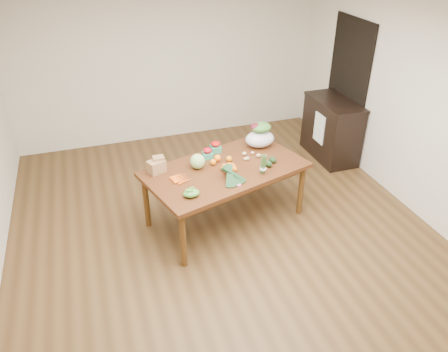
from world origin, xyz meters
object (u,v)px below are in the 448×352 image
object	(u,v)px
cabinet	(331,129)
asparagus_bundle	(263,164)
cabbage	(198,161)
salad_bag	(260,136)
mandarin_cluster	(230,166)
kale_bunch	(234,176)
paper_bag	(156,165)
dining_table	(225,194)

from	to	relation	value
cabinet	asparagus_bundle	distance (m)	2.23
cabbage	salad_bag	xyz separation A→B (m)	(0.91, 0.30, 0.06)
cabbage	salad_bag	world-z (taller)	salad_bag
mandarin_cluster	asparagus_bundle	world-z (taller)	asparagus_bundle
mandarin_cluster	kale_bunch	xyz separation A→B (m)	(-0.04, -0.27, 0.03)
cabbage	mandarin_cluster	xyz separation A→B (m)	(0.34, -0.16, -0.04)
salad_bag	paper_bag	bearing A→B (deg)	-170.21
dining_table	kale_bunch	xyz separation A→B (m)	(-0.01, -0.34, 0.45)
paper_bag	salad_bag	xyz separation A→B (m)	(1.39, 0.24, 0.06)
cabinet	paper_bag	xyz separation A→B (m)	(-2.90, -0.93, 0.37)
cabbage	mandarin_cluster	distance (m)	0.38
cabinet	kale_bunch	size ratio (longest dim) A/B	2.55
salad_bag	cabinet	bearing A→B (deg)	24.69
asparagus_bundle	kale_bunch	bearing A→B (deg)	174.51
kale_bunch	asparagus_bundle	xyz separation A→B (m)	(0.39, 0.08, 0.05)
cabinet	cabbage	size ratio (longest dim) A/B	5.66
cabbage	kale_bunch	world-z (taller)	cabbage
paper_bag	kale_bunch	bearing A→B (deg)	-32.42
mandarin_cluster	asparagus_bundle	distance (m)	0.40
cabinet	salad_bag	xyz separation A→B (m)	(-1.51, -0.69, 0.43)
cabinet	paper_bag	bearing A→B (deg)	-162.17
cabbage	asparagus_bundle	bearing A→B (deg)	-27.89
dining_table	cabinet	distance (m)	2.37
asparagus_bundle	salad_bag	bearing A→B (deg)	54.31
asparagus_bundle	salad_bag	distance (m)	0.70
cabinet	kale_bunch	world-z (taller)	cabinet
paper_bag	asparagus_bundle	size ratio (longest dim) A/B	1.03
kale_bunch	salad_bag	world-z (taller)	salad_bag
cabinet	salad_bag	world-z (taller)	salad_bag
cabinet	salad_bag	bearing A→B (deg)	-155.31
cabbage	paper_bag	bearing A→B (deg)	173.33
cabinet	salad_bag	size ratio (longest dim) A/B	2.68
paper_bag	cabbage	size ratio (longest dim) A/B	1.43
dining_table	asparagus_bundle	bearing A→B (deg)	-51.51
asparagus_bundle	salad_bag	world-z (taller)	salad_bag
cabinet	kale_bunch	distance (m)	2.58
dining_table	salad_bag	xyz separation A→B (m)	(0.60, 0.40, 0.52)
asparagus_bundle	paper_bag	bearing A→B (deg)	143.62
mandarin_cluster	salad_bag	bearing A→B (deg)	38.99
paper_bag	mandarin_cluster	xyz separation A→B (m)	(0.82, -0.22, -0.04)
mandarin_cluster	asparagus_bundle	size ratio (longest dim) A/B	0.72
dining_table	asparagus_bundle	distance (m)	0.68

